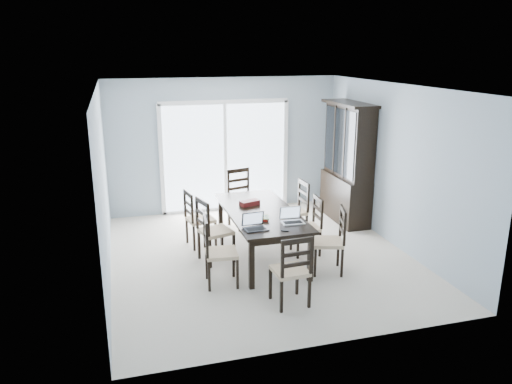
% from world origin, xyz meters
% --- Properties ---
extents(floor, '(5.00, 5.00, 0.00)m').
position_xyz_m(floor, '(0.00, 0.00, 0.00)').
color(floor, beige).
rests_on(floor, ground).
extents(ceiling, '(5.00, 5.00, 0.00)m').
position_xyz_m(ceiling, '(0.00, 0.00, 2.60)').
color(ceiling, white).
rests_on(ceiling, back_wall).
extents(back_wall, '(4.50, 0.02, 2.60)m').
position_xyz_m(back_wall, '(0.00, 2.50, 1.30)').
color(back_wall, '#91A1AD').
rests_on(back_wall, floor).
extents(wall_left, '(0.02, 5.00, 2.60)m').
position_xyz_m(wall_left, '(-2.25, 0.00, 1.30)').
color(wall_left, '#91A1AD').
rests_on(wall_left, floor).
extents(wall_right, '(0.02, 5.00, 2.60)m').
position_xyz_m(wall_right, '(2.25, 0.00, 1.30)').
color(wall_right, '#91A1AD').
rests_on(wall_right, floor).
extents(balcony, '(4.50, 2.00, 0.10)m').
position_xyz_m(balcony, '(0.00, 3.50, -0.05)').
color(balcony, gray).
rests_on(balcony, ground).
extents(railing, '(4.50, 0.06, 1.10)m').
position_xyz_m(railing, '(0.00, 4.50, 0.55)').
color(railing, '#99999E').
rests_on(railing, balcony).
extents(dining_table, '(1.00, 2.20, 0.75)m').
position_xyz_m(dining_table, '(0.00, 0.00, 0.67)').
color(dining_table, black).
rests_on(dining_table, floor).
extents(china_hutch, '(0.50, 1.38, 2.20)m').
position_xyz_m(china_hutch, '(2.02, 1.25, 1.07)').
color(china_hutch, black).
rests_on(china_hutch, floor).
extents(sliding_door, '(2.52, 0.05, 2.18)m').
position_xyz_m(sliding_door, '(0.00, 2.48, 1.09)').
color(sliding_door, silver).
rests_on(sliding_door, floor).
extents(chair_left_near, '(0.47, 0.46, 1.12)m').
position_xyz_m(chair_left_near, '(-0.87, -0.74, 0.59)').
color(chair_left_near, black).
rests_on(chair_left_near, floor).
extents(chair_left_mid, '(0.54, 0.54, 1.16)m').
position_xyz_m(chair_left_mid, '(-0.79, 0.01, 0.61)').
color(chair_left_mid, black).
rests_on(chair_left_mid, floor).
extents(chair_left_far, '(0.48, 0.47, 1.08)m').
position_xyz_m(chair_left_far, '(-0.90, 0.71, 0.57)').
color(chair_left_far, black).
rests_on(chair_left_far, floor).
extents(chair_right_near, '(0.53, 0.52, 1.11)m').
position_xyz_m(chair_right_near, '(0.86, -0.80, 0.59)').
color(chair_right_near, black).
rests_on(chair_right_near, floor).
extents(chair_right_mid, '(0.42, 0.41, 1.05)m').
position_xyz_m(chair_right_mid, '(0.80, -0.06, 0.56)').
color(chair_right_mid, black).
rests_on(chair_right_mid, floor).
extents(chair_right_far, '(0.46, 0.44, 1.13)m').
position_xyz_m(chair_right_far, '(0.84, 0.66, 0.60)').
color(chair_right_far, black).
rests_on(chair_right_far, floor).
extents(chair_end_near, '(0.44, 0.45, 1.10)m').
position_xyz_m(chair_end_near, '(-0.06, -1.61, 0.58)').
color(chair_end_near, black).
rests_on(chair_end_near, floor).
extents(chair_end_far, '(0.55, 0.56, 1.20)m').
position_xyz_m(chair_end_far, '(0.07, 1.50, 0.63)').
color(chair_end_far, black).
rests_on(chair_end_far, floor).
extents(laptop_dark, '(0.33, 0.24, 0.22)m').
position_xyz_m(laptop_dark, '(-0.29, -0.77, 0.80)').
color(laptop_dark, black).
rests_on(laptop_dark, dining_table).
extents(laptop_silver, '(0.32, 0.23, 0.22)m').
position_xyz_m(laptop_silver, '(0.28, -0.66, 0.80)').
color(laptop_silver, silver).
rests_on(laptop_silver, dining_table).
extents(book_stack, '(0.30, 0.25, 0.04)m').
position_xyz_m(book_stack, '(-0.13, -0.39, 0.77)').
color(book_stack, maroon).
rests_on(book_stack, dining_table).
extents(cell_phone, '(0.11, 0.10, 0.01)m').
position_xyz_m(cell_phone, '(0.07, -0.93, 0.76)').
color(cell_phone, black).
rests_on(cell_phone, dining_table).
extents(game_box, '(0.33, 0.23, 0.08)m').
position_xyz_m(game_box, '(-0.09, 0.32, 0.79)').
color(game_box, '#4C100F').
rests_on(game_box, dining_table).
extents(hot_tub, '(1.98, 1.78, 1.00)m').
position_xyz_m(hot_tub, '(-0.84, 3.69, 0.50)').
color(hot_tub, maroon).
rests_on(hot_tub, balcony).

